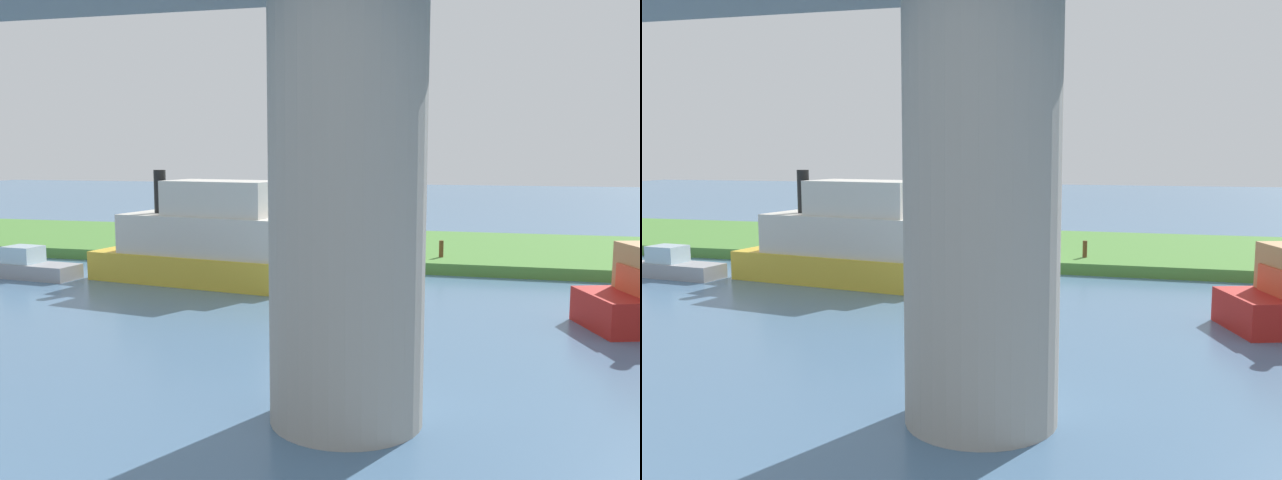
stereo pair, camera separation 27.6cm
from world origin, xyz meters
TOP-DOWN VIEW (x-y plane):
  - ground_plane at (0.00, 0.00)m, footprint 160.00×160.00m
  - grassy_bank at (0.00, -6.00)m, footprint 80.00×12.00m
  - bridge_pylon at (-3.20, 16.32)m, footprint 2.95×2.95m
  - person_on_bank at (5.61, -1.12)m, footprint 0.48×0.48m
  - mooring_post at (-3.58, -1.84)m, footprint 0.20×0.20m
  - motorboat_white at (12.62, 4.71)m, footprint 4.01×1.79m
  - houseboat_blue at (5.27, 3.85)m, footprint 9.02×4.17m

SIDE VIEW (x-z plane):
  - ground_plane at x=0.00m, z-range 0.00..0.00m
  - grassy_bank at x=0.00m, z-range 0.00..0.50m
  - motorboat_white at x=12.62m, z-range -0.18..1.11m
  - mooring_post at x=-3.58m, z-range 0.50..1.24m
  - person_on_bank at x=5.61m, z-range 0.51..1.90m
  - houseboat_blue at x=5.27m, z-range -0.58..3.86m
  - bridge_pylon at x=-3.20m, z-range 0.00..8.26m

